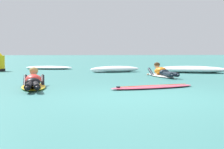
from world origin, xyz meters
name	(u,v)px	position (x,y,z in m)	size (l,w,h in m)	color
ground_plane	(102,70)	(0.00, 10.00, 0.00)	(120.00, 120.00, 0.00)	#387A75
surfer_near	(33,83)	(-2.38, 2.12, 0.14)	(0.72, 2.42, 0.54)	yellow
surfer_far	(162,73)	(1.72, 5.61, 0.14)	(0.74, 2.50, 0.54)	white
drifting_surfboard	(153,87)	(0.50, 1.78, 0.03)	(2.31, 1.25, 0.16)	#E54C66
whitewater_front	(191,70)	(3.51, 7.69, 0.13)	(3.10, 2.14, 0.28)	white
whitewater_mid_left	(115,69)	(0.43, 8.49, 0.12)	(2.33, 1.30, 0.26)	white
whitewater_mid_right	(49,68)	(-2.50, 11.32, 0.08)	(2.50, 1.54, 0.17)	white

